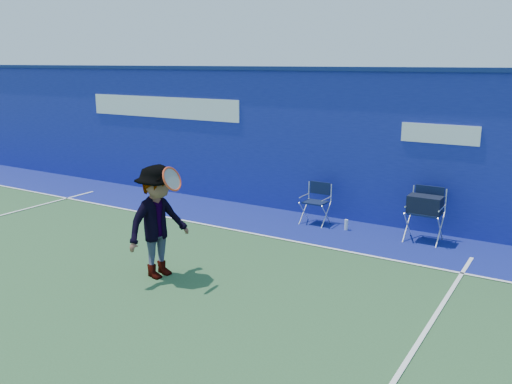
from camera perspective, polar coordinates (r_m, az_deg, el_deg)
The scene contains 8 objects.
ground at distance 8.40m, azimuth -16.36°, elevation -9.27°, with size 80.00×80.00×0.00m, color #2B522D.
stadium_wall at distance 11.97m, azimuth 1.80°, elevation 5.74°, with size 24.00×0.50×3.08m.
out_of_bounds_strip at distance 11.37m, azimuth -0.99°, elevation -2.65°, with size 24.00×1.80×0.01m, color navy.
court_lines at distance 8.77m, azimuth -13.46°, elevation -8.00°, with size 24.00×12.00×0.01m.
directors_chair_left at distance 10.92m, azimuth 6.25°, elevation -2.02°, with size 0.49×0.44×0.82m.
directors_chair_right at distance 10.23m, azimuth 17.29°, elevation -2.78°, with size 0.59×0.53×0.98m.
water_bottle at distance 10.62m, azimuth 9.48°, elevation -3.44°, with size 0.07×0.07×0.21m, color silver.
tennis_player at distance 8.20m, azimuth -10.25°, elevation -3.08°, with size 0.90×1.19×1.75m.
Camera 1 is at (5.85, -5.11, 3.19)m, focal length 38.00 mm.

